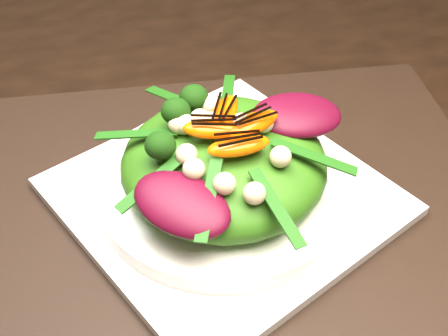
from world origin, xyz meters
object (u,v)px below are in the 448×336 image
object	(u,v)px
plate_base	(224,196)
salad_bowl	(224,186)
lettuce_mound	(224,163)
placemat	(224,202)
dining_table	(364,133)
orange_segment	(217,121)

from	to	relation	value
plate_base	salad_bowl	xyz separation A→B (m)	(0.00, 0.00, 0.01)
lettuce_mound	salad_bowl	bearing A→B (deg)	26.57
placemat	plate_base	distance (m)	0.01
plate_base	dining_table	bearing A→B (deg)	23.60
plate_base	orange_segment	size ratio (longest dim) A/B	5.05
dining_table	salad_bowl	xyz separation A→B (m)	(-0.20, -0.09, 0.04)
dining_table	placemat	xyz separation A→B (m)	(-0.20, -0.09, 0.02)
orange_segment	lettuce_mound	bearing A→B (deg)	-80.94
placemat	salad_bowl	xyz separation A→B (m)	(0.00, 0.00, 0.02)
dining_table	lettuce_mound	xyz separation A→B (m)	(-0.20, -0.09, 0.07)
placemat	lettuce_mound	bearing A→B (deg)	0.00
plate_base	lettuce_mound	distance (m)	0.04
plate_base	orange_segment	distance (m)	0.09
lettuce_mound	dining_table	bearing A→B (deg)	23.60
dining_table	lettuce_mound	world-z (taller)	dining_table
salad_bowl	dining_table	bearing A→B (deg)	23.60
placemat	lettuce_mound	xyz separation A→B (m)	(0.00, 0.00, 0.05)
lettuce_mound	orange_segment	size ratio (longest dim) A/B	3.50
salad_bowl	lettuce_mound	bearing A→B (deg)	-153.43
placemat	orange_segment	distance (m)	0.09
lettuce_mound	plate_base	bearing A→B (deg)	-153.43
salad_bowl	orange_segment	size ratio (longest dim) A/B	4.40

